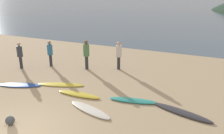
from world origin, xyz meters
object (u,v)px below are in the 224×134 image
at_px(surfboard_0, 20,85).
at_px(surfboard_4, 133,100).
at_px(person_0, 50,52).
at_px(person_3, 119,53).
at_px(person_1, 20,53).
at_px(beach_rock_far, 10,120).
at_px(surfboard_2, 79,94).
at_px(person_2, 86,52).
at_px(surfboard_5, 182,112).
at_px(surfboard_1, 61,85).
at_px(surfboard_3, 90,110).

bearing_deg(surfboard_0, surfboard_4, -13.33).
distance_m(person_0, person_3, 4.20).
height_order(person_0, person_1, person_1).
relative_size(surfboard_4, beach_rock_far, 6.33).
relative_size(surfboard_2, surfboard_4, 1.01).
height_order(surfboard_2, beach_rock_far, beach_rock_far).
bearing_deg(person_1, person_2, -45.62).
xyz_separation_m(surfboard_4, person_0, (-6.22, 2.42, 0.89)).
relative_size(surfboard_0, surfboard_5, 0.86).
xyz_separation_m(person_0, person_1, (-1.36, -1.08, 0.00)).
bearing_deg(person_1, surfboard_0, -115.96).
distance_m(person_3, beach_rock_far, 7.28).
relative_size(surfboard_1, surfboard_3, 1.09).
xyz_separation_m(surfboard_5, beach_rock_far, (-5.50, -3.33, 0.12)).
bearing_deg(surfboard_2, surfboard_0, -176.94).
distance_m(surfboard_0, surfboard_1, 2.02).
bearing_deg(beach_rock_far, person_2, 94.47).
distance_m(person_2, person_3, 1.90).
bearing_deg(surfboard_2, person_2, 112.75).
bearing_deg(surfboard_4, surfboard_2, 179.53).
xyz_separation_m(surfboard_3, surfboard_5, (3.38, 1.28, 0.00)).
distance_m(surfboard_1, beach_rock_far, 3.74).
distance_m(surfboard_2, surfboard_3, 1.54).
relative_size(surfboard_4, person_3, 1.26).
bearing_deg(surfboard_5, person_0, 178.47).
bearing_deg(person_0, surfboard_5, 114.09).
distance_m(surfboard_5, person_0, 8.74).
height_order(surfboard_0, person_1, person_1).
relative_size(surfboard_0, surfboard_3, 0.98).
height_order(surfboard_2, surfboard_5, surfboard_2).
bearing_deg(person_2, surfboard_5, 122.16).
bearing_deg(surfboard_5, surfboard_0, -160.31).
bearing_deg(person_3, surfboard_1, 106.06).
bearing_deg(person_1, surfboard_1, -85.67).
xyz_separation_m(person_3, beach_rock_far, (-1.24, -7.13, -0.82)).
xyz_separation_m(person_0, person_2, (2.29, 0.43, 0.09)).
distance_m(person_2, beach_rock_far, 6.46).
distance_m(surfboard_0, beach_rock_far, 3.64).
xyz_separation_m(surfboard_5, person_0, (-8.29, 2.62, 0.89)).
relative_size(surfboard_1, person_1, 1.49).
bearing_deg(person_2, surfboard_0, 32.28).
distance_m(surfboard_1, surfboard_4, 3.91).
bearing_deg(surfboard_2, beach_rock_far, -108.88).
bearing_deg(surfboard_4, surfboard_1, 166.45).
relative_size(surfboard_0, surfboard_4, 1.01).
relative_size(surfboard_2, surfboard_3, 0.98).
height_order(surfboard_3, person_3, person_3).
height_order(surfboard_2, person_2, person_2).
height_order(surfboard_0, beach_rock_far, beach_rock_far).
bearing_deg(person_3, beach_rock_far, 122.83).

